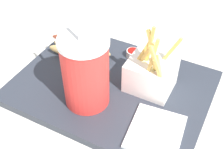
% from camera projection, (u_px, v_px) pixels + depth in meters
% --- Properties ---
extents(ground_plane, '(2.40, 2.40, 0.02)m').
position_uv_depth(ground_plane, '(112.00, 93.00, 0.73)').
color(ground_plane, silver).
extents(food_tray, '(0.44, 0.33, 0.02)m').
position_uv_depth(food_tray, '(112.00, 87.00, 0.72)').
color(food_tray, '#2D333D').
rests_on(food_tray, ground_plane).
extents(soda_cup, '(0.10, 0.10, 0.26)m').
position_uv_depth(soda_cup, '(86.00, 72.00, 0.62)').
color(soda_cup, red).
rests_on(soda_cup, food_tray).
extents(fries_basket, '(0.10, 0.09, 0.16)m').
position_uv_depth(fries_basket, '(151.00, 74.00, 0.68)').
color(fries_basket, white).
rests_on(fries_basket, food_tray).
extents(hot_dog_1, '(0.17, 0.07, 0.06)m').
position_uv_depth(hot_dog_1, '(79.00, 49.00, 0.77)').
color(hot_dog_1, tan).
rests_on(hot_dog_1, food_tray).
extents(ketchup_cup_1, '(0.03, 0.03, 0.02)m').
position_uv_depth(ketchup_cup_1, '(133.00, 53.00, 0.78)').
color(ketchup_cup_1, white).
rests_on(ketchup_cup_1, food_tray).
extents(napkin_stack, '(0.12, 0.13, 0.01)m').
position_uv_depth(napkin_stack, '(156.00, 132.00, 0.60)').
color(napkin_stack, white).
rests_on(napkin_stack, food_tray).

